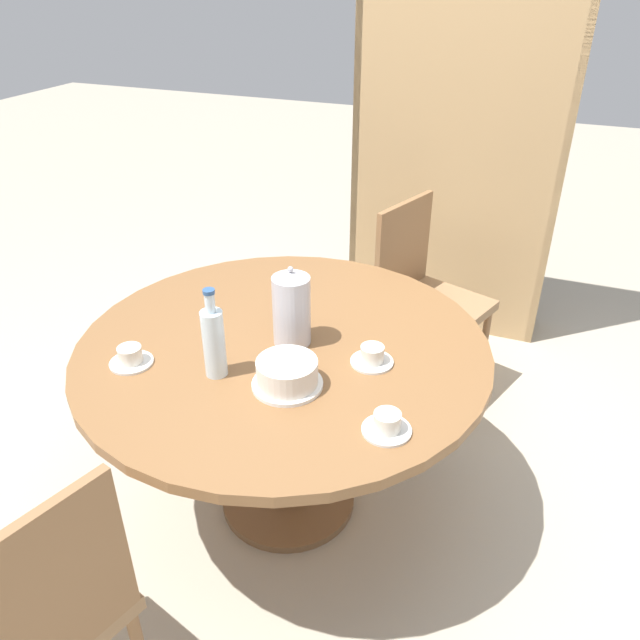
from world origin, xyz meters
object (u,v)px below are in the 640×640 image
object	(u,v)px
chair_a	(31,618)
chair_b	(425,294)
coffee_pot	(292,308)
cup_a	(372,356)
bookshelf	(457,142)
cup_b	(387,424)
cup_c	(131,357)
water_bottle	(214,341)
cake_main	(287,374)

from	to	relation	value
chair_a	chair_b	size ratio (longest dim) A/B	1.00
coffee_pot	cup_a	size ratio (longest dim) A/B	2.02
bookshelf	cup_b	size ratio (longest dim) A/B	14.64
chair_b	cup_a	world-z (taller)	chair_b
chair_a	cup_c	xyz separation A→B (m)	(-0.17, 0.69, 0.27)
coffee_pot	chair_a	bearing A→B (deg)	-103.90
cup_a	cup_c	distance (m)	0.75
bookshelf	cup_c	xyz separation A→B (m)	(-0.62, -1.92, -0.26)
water_bottle	cup_b	distance (m)	0.57
chair_b	cup_b	world-z (taller)	chair_b
coffee_pot	cake_main	xyz separation A→B (m)	(0.08, -0.23, -0.08)
coffee_pot	bookshelf	bearing A→B (deg)	82.73
coffee_pot	cup_a	world-z (taller)	coffee_pot
coffee_pot	cup_c	size ratio (longest dim) A/B	2.02
cup_a	chair_b	bearing A→B (deg)	92.24
water_bottle	cup_c	bearing A→B (deg)	-169.46
water_bottle	cake_main	distance (m)	0.24
cup_a	bookshelf	bearing A→B (deg)	92.62
bookshelf	cup_a	size ratio (longest dim) A/B	14.64
cup_a	cup_b	xyz separation A→B (m)	(0.13, -0.29, 0.00)
chair_a	cup_a	size ratio (longest dim) A/B	6.60
water_bottle	cake_main	xyz separation A→B (m)	(0.23, 0.02, -0.08)
cup_a	chair_a	bearing A→B (deg)	-118.60
cake_main	chair_b	bearing A→B (deg)	82.27
cup_b	bookshelf	bearing A→B (deg)	96.15
water_bottle	cup_b	world-z (taller)	water_bottle
bookshelf	water_bottle	bearing A→B (deg)	79.49
chair_a	water_bottle	size ratio (longest dim) A/B	3.10
chair_b	cake_main	xyz separation A→B (m)	(-0.16, -1.17, 0.29)
water_bottle	cup_c	distance (m)	0.29
cake_main	cup_a	bearing A→B (deg)	46.38
water_bottle	chair_a	bearing A→B (deg)	-98.03
bookshelf	cup_c	world-z (taller)	bookshelf
chair_a	water_bottle	distance (m)	0.83
chair_b	cup_b	size ratio (longest dim) A/B	6.60
chair_a	bookshelf	size ratio (longest dim) A/B	0.45
water_bottle	cake_main	size ratio (longest dim) A/B	1.36
chair_b	water_bottle	size ratio (longest dim) A/B	3.10
chair_a	cup_b	xyz separation A→B (m)	(0.66, 0.67, 0.27)
chair_b	coffee_pot	size ratio (longest dim) A/B	3.27
cake_main	cup_a	world-z (taller)	cake_main
cup_b	cup_c	bearing A→B (deg)	178.85
water_bottle	cup_a	size ratio (longest dim) A/B	2.13
cake_main	cup_c	bearing A→B (deg)	-171.77
chair_a	cup_c	size ratio (longest dim) A/B	6.60
cup_c	coffee_pot	bearing A→B (deg)	36.05
cup_b	cake_main	bearing A→B (deg)	164.90
bookshelf	cup_a	bearing A→B (deg)	92.62
cup_b	cup_c	size ratio (longest dim) A/B	1.00
coffee_pot	chair_b	bearing A→B (deg)	75.48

